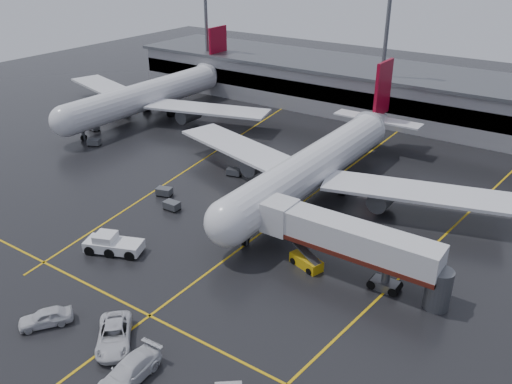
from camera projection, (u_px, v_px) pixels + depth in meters
The scene contains 21 objects.
ground at pixel (279, 220), 64.83m from camera, with size 220.00×220.00×0.00m, color black.
apron_line_centre at pixel (279, 220), 64.82m from camera, with size 0.25×90.00×0.02m, color gold.
apron_line_stop at pixel (150, 316), 48.49m from camera, with size 60.00×0.25×0.02m, color gold.
apron_line_left at pixel (204, 159), 82.45m from camera, with size 0.25×70.00×0.02m, color gold.
apron_line_right at pixel (453, 228), 63.07m from camera, with size 0.25×70.00×0.02m, color gold.
terminal at pixel (418, 96), 98.53m from camera, with size 122.00×19.00×8.60m.
light_mast_left at pixel (206, 23), 112.66m from camera, with size 3.00×1.20×25.45m.
light_mast_mid at pixel (386, 42), 92.26m from camera, with size 3.00×1.20×25.45m.
main_airliner at pixel (319, 162), 70.20m from camera, with size 48.80×45.60×14.10m.
second_airliner at pixel (152, 94), 100.52m from camera, with size 48.80×45.60×14.10m.
jet_bridge at pixel (349, 242), 52.61m from camera, with size 19.90×3.40×6.05m.
pushback_tractor at pixel (112, 245), 57.94m from camera, with size 6.72×4.66×2.23m.
belt_loader at pixel (306, 262), 55.49m from camera, with size 3.97×2.62×2.33m.
service_van_a at pixel (114, 335), 44.89m from camera, with size 2.74×5.95×1.65m, color silver.
service_van_b at pixel (129, 371), 41.15m from camera, with size 2.39×5.88×1.71m, color silver.
service_van_d at pixel (46, 317), 47.09m from camera, with size 1.85×4.60×1.57m, color silver.
baggage_cart_a at pixel (172, 205), 66.96m from camera, with size 2.03×1.35×1.12m.
baggage_cart_b at pixel (164, 191), 70.58m from camera, with size 2.29×1.81×1.12m.
baggage_cart_c at pixel (234, 172), 76.48m from camera, with size 2.25×1.74×1.12m.
baggage_cart_d at pixel (94, 127), 94.23m from camera, with size 2.22×1.68×1.12m.
baggage_cart_e at pixel (94, 142), 87.37m from camera, with size 2.36×2.03×1.12m.
Camera 1 is at (29.93, -48.49, 31.23)m, focal length 37.46 mm.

